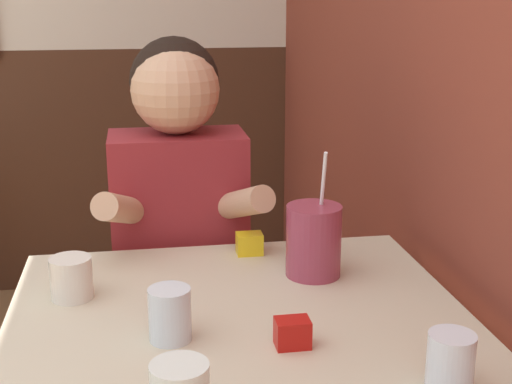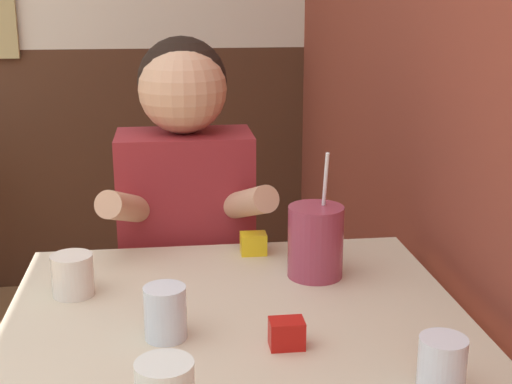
# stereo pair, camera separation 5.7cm
# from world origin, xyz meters

# --- Properties ---
(main_table) EXTENTS (0.88, 0.95, 0.76)m
(main_table) POSITION_xyz_m (0.94, 0.42, 0.69)
(main_table) COLOR beige
(main_table) RESTS_ON ground_plane
(person_seated) EXTENTS (0.42, 0.42, 1.24)m
(person_seated) POSITION_xyz_m (0.86, 1.03, 0.67)
(person_seated) COLOR maroon
(person_seated) RESTS_ON ground_plane
(cocktail_pitcher) EXTENTS (0.12, 0.12, 0.27)m
(cocktail_pitcher) POSITION_xyz_m (1.13, 0.67, 0.83)
(cocktail_pitcher) COLOR #99384C
(cocktail_pitcher) RESTS_ON main_table
(glass_near_pitcher) EXTENTS (0.07, 0.07, 0.09)m
(glass_near_pitcher) POSITION_xyz_m (1.22, 0.19, 0.80)
(glass_near_pitcher) COLOR silver
(glass_near_pitcher) RESTS_ON main_table
(glass_far_side) EXTENTS (0.08, 0.08, 0.09)m
(glass_far_side) POSITION_xyz_m (0.63, 0.64, 0.80)
(glass_far_side) COLOR silver
(glass_far_side) RESTS_ON main_table
(glass_by_brick) EXTENTS (0.08, 0.08, 0.10)m
(glass_by_brick) POSITION_xyz_m (0.81, 0.43, 0.80)
(glass_by_brick) COLOR silver
(glass_by_brick) RESTS_ON main_table
(condiment_ketchup) EXTENTS (0.06, 0.04, 0.05)m
(condiment_ketchup) POSITION_xyz_m (1.02, 0.37, 0.78)
(condiment_ketchup) COLOR #B7140F
(condiment_ketchup) RESTS_ON main_table
(condiment_mustard) EXTENTS (0.06, 0.04, 0.05)m
(condiment_mustard) POSITION_xyz_m (1.01, 0.82, 0.78)
(condiment_mustard) COLOR yellow
(condiment_mustard) RESTS_ON main_table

